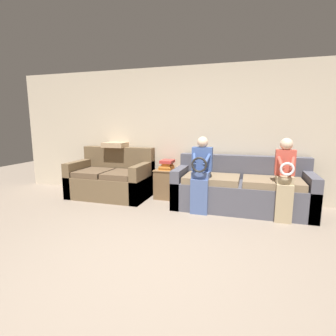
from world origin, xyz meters
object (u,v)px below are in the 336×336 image
at_px(child_left_seated, 201,171).
at_px(throw_pillow, 116,145).
at_px(couch_main, 241,190).
at_px(side_shelf, 167,183).
at_px(child_right_seated, 285,175).
at_px(book_stack, 167,165).
at_px(couch_side, 112,180).

xyz_separation_m(child_left_seated, throw_pillow, (-1.94, 0.74, 0.33)).
bearing_deg(child_left_seated, couch_main, 30.66).
height_order(child_left_seated, side_shelf, child_left_seated).
relative_size(child_right_seated, side_shelf, 2.19).
relative_size(book_stack, throw_pillow, 0.65).
distance_m(couch_main, couch_side, 2.53).
xyz_separation_m(couch_main, book_stack, (-1.42, 0.25, 0.33)).
relative_size(child_right_seated, throw_pillow, 2.70).
bearing_deg(book_stack, side_shelf, -29.71).
height_order(child_left_seated, book_stack, child_left_seated).
height_order(couch_main, throw_pillow, throw_pillow).
bearing_deg(side_shelf, book_stack, 150.29).
relative_size(couch_main, child_right_seated, 1.82).
distance_m(couch_side, child_right_seated, 3.22).
xyz_separation_m(couch_main, child_left_seated, (-0.64, -0.38, 0.36)).
bearing_deg(child_left_seated, child_right_seated, 0.17).
height_order(couch_side, child_right_seated, child_right_seated).
distance_m(side_shelf, book_stack, 0.37).
bearing_deg(child_left_seated, book_stack, 141.46).
distance_m(child_right_seated, side_shelf, 2.18).
bearing_deg(couch_main, child_left_seated, -149.34).
distance_m(couch_main, child_right_seated, 0.83).
height_order(child_right_seated, book_stack, child_right_seated).
bearing_deg(side_shelf, couch_side, -169.64).
relative_size(couch_main, couch_side, 1.46).
bearing_deg(book_stack, couch_side, -169.51).
distance_m(child_left_seated, book_stack, 1.00).
xyz_separation_m(side_shelf, book_stack, (-0.00, 0.00, 0.37)).
xyz_separation_m(child_right_seated, side_shelf, (-2.05, 0.62, -0.41)).
relative_size(child_left_seated, throw_pillow, 2.71).
height_order(couch_main, couch_side, couch_side).
bearing_deg(child_right_seated, child_left_seated, -179.83).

